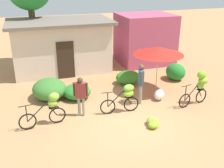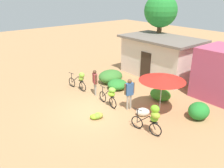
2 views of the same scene
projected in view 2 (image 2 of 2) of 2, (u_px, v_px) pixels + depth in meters
name	position (u px, v px, depth m)	size (l,w,h in m)	color
ground_plane	(95.00, 110.00, 12.32)	(60.00, 60.00, 0.00)	#B08053
building_low	(160.00, 56.00, 16.99)	(5.72, 3.54, 2.86)	beige
tree_behind_building	(161.00, 12.00, 17.67)	(2.55, 2.55, 5.82)	brown
hedge_bush_front_left	(111.00, 76.00, 15.93)	(1.49, 1.74, 0.88)	#3C792F
hedge_bush_front_right	(117.00, 84.00, 14.91)	(1.24, 1.30, 0.62)	#2D802E
hedge_bush_mid	(160.00, 94.00, 13.42)	(1.27, 1.06, 0.67)	#378625
hedge_bush_by_door	(199.00, 111.00, 11.39)	(0.99, 1.12, 0.86)	#24812D
market_umbrella	(162.00, 77.00, 11.39)	(2.34, 2.34, 2.15)	beige
bicycle_leftmost	(80.00, 79.00, 14.59)	(1.71, 0.42, 1.24)	black
bicycle_near_pile	(110.00, 95.00, 12.49)	(1.61, 0.46, 1.16)	black
bicycle_center_loaded	(152.00, 117.00, 9.96)	(1.56, 0.49, 1.47)	black
banana_pile_on_ground	(97.00, 116.00, 11.50)	(0.63, 0.80, 0.30)	olive
produce_sack	(143.00, 112.00, 11.72)	(0.70, 0.44, 0.44)	silver
person_vendor	(95.00, 80.00, 13.78)	(0.55, 0.33, 1.62)	gray
person_bystander	(129.00, 91.00, 12.03)	(0.31, 0.56, 1.76)	gray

